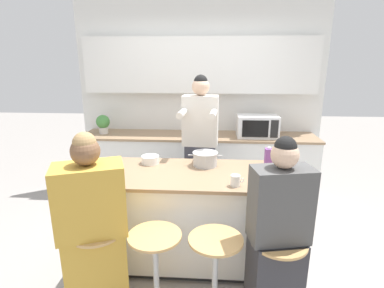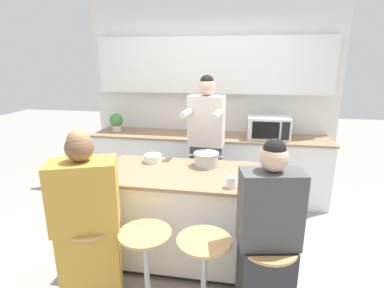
{
  "view_description": "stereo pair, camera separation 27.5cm",
  "coord_description": "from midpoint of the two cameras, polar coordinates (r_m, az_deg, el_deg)",
  "views": [
    {
      "loc": [
        0.18,
        -2.57,
        1.9
      ],
      "look_at": [
        0.0,
        0.08,
        1.15
      ],
      "focal_mm": 28.0,
      "sensor_mm": 36.0,
      "label": 1
    },
    {
      "loc": [
        0.45,
        -2.54,
        1.9
      ],
      "look_at": [
        0.0,
        0.08,
        1.15
      ],
      "focal_mm": 28.0,
      "sensor_mm": 36.0,
      "label": 2
    }
  ],
  "objects": [
    {
      "name": "ground_plane",
      "position": [
        3.2,
        2.38,
        -20.7
      ],
      "size": [
        16.0,
        16.0,
        0.0
      ],
      "primitive_type": "plane",
      "color": "gray"
    },
    {
      "name": "wall_back",
      "position": [
        4.31,
        5.67,
        10.95
      ],
      "size": [
        3.48,
        0.22,
        2.7
      ],
      "color": "silver",
      "rests_on": "ground_plane"
    },
    {
      "name": "back_counter",
      "position": [
        4.27,
        4.99,
        -4.16
      ],
      "size": [
        3.23,
        0.6,
        0.89
      ],
      "color": "white",
      "rests_on": "ground_plane"
    },
    {
      "name": "kitchen_island",
      "position": [
        2.95,
        2.48,
        -13.57
      ],
      "size": [
        1.66,
        0.8,
        0.9
      ],
      "color": "black",
      "rests_on": "ground_plane"
    },
    {
      "name": "bar_stool_leftmost",
      "position": [
        2.61,
        -15.17,
        -20.25
      ],
      "size": [
        0.39,
        0.39,
        0.68
      ],
      "color": "tan",
      "rests_on": "ground_plane"
    },
    {
      "name": "bar_stool_center_left",
      "position": [
        2.46,
        -5.27,
        -22.22
      ],
      "size": [
        0.39,
        0.39,
        0.68
      ],
      "color": "tan",
      "rests_on": "ground_plane"
    },
    {
      "name": "bar_stool_center_right",
      "position": [
        2.39,
        5.85,
        -23.56
      ],
      "size": [
        0.39,
        0.39,
        0.68
      ],
      "color": "tan",
      "rests_on": "ground_plane"
    },
    {
      "name": "bar_stool_rightmost",
      "position": [
        2.42,
        17.37,
        -23.84
      ],
      "size": [
        0.39,
        0.39,
        0.68
      ],
      "color": "tan",
      "rests_on": "ground_plane"
    },
    {
      "name": "person_cooking",
      "position": [
        3.46,
        4.95,
        -1.62
      ],
      "size": [
        0.44,
        0.56,
        1.74
      ],
      "rotation": [
        0.0,
        0.0,
        -0.08
      ],
      "color": "#383842",
      "rests_on": "ground_plane"
    },
    {
      "name": "person_wrapped_blanket",
      "position": [
        2.45,
        -16.18,
        -14.92
      ],
      "size": [
        0.55,
        0.44,
        1.43
      ],
      "rotation": [
        0.0,
        0.0,
        0.36
      ],
      "color": "gold",
      "rests_on": "ground_plane"
    },
    {
      "name": "person_seated_near",
      "position": [
        2.28,
        17.67,
        -18.32
      ],
      "size": [
        0.44,
        0.33,
        1.43
      ],
      "rotation": [
        0.0,
        0.0,
        0.19
      ],
      "color": "#333338",
      "rests_on": "ground_plane"
    },
    {
      "name": "cooking_pot",
      "position": [
        2.91,
        5.45,
        -2.97
      ],
      "size": [
        0.33,
        0.25,
        0.14
      ],
      "color": "#B7BABC",
      "rests_on": "kitchen_island"
    },
    {
      "name": "fruit_bowl",
      "position": [
        3.03,
        -4.9,
        -2.76
      ],
      "size": [
        0.18,
        0.18,
        0.08
      ],
      "color": "white",
      "rests_on": "kitchen_island"
    },
    {
      "name": "coffee_cup_near",
      "position": [
        2.46,
        10.63,
        -7.25
      ],
      "size": [
        0.11,
        0.08,
        0.09
      ],
      "color": "white",
      "rests_on": "kitchen_island"
    },
    {
      "name": "juice_carton",
      "position": [
        2.93,
        17.44,
        -3.01
      ],
      "size": [
        0.07,
        0.07,
        0.2
      ],
      "color": "#7A428E",
      "rests_on": "kitchen_island"
    },
    {
      "name": "microwave",
      "position": [
        4.09,
        16.28,
        2.97
      ],
      "size": [
        0.54,
        0.33,
        0.29
      ],
      "color": "white",
      "rests_on": "back_counter"
    },
    {
      "name": "potted_plant",
      "position": [
        4.42,
        -12.49,
        4.2
      ],
      "size": [
        0.19,
        0.19,
        0.26
      ],
      "color": "beige",
      "rests_on": "back_counter"
    }
  ]
}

